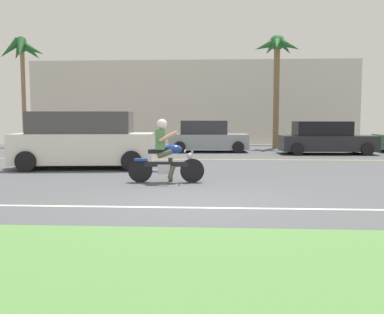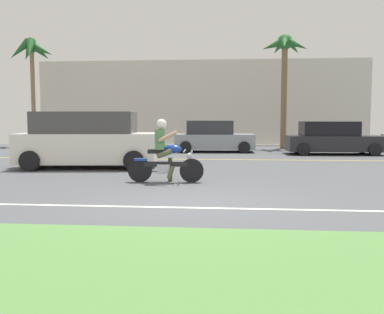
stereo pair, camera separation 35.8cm
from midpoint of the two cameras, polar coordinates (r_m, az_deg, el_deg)
name	(u,v)px [view 2 (the right image)]	position (r m, az deg, el deg)	size (l,w,h in m)	color
ground	(201,181)	(11.39, 2.08, -3.20)	(56.00, 30.00, 0.04)	#4C4F54
grass_median	(153,278)	(4.49, -2.91, -15.84)	(56.00, 3.80, 0.06)	#548442
lane_line_near	(188,208)	(7.89, 0.70, -6.78)	(50.40, 0.12, 0.01)	silver
lane_line_far	(211,159)	(17.09, 3.10, -0.32)	(50.40, 0.12, 0.01)	yellow
motorcyclist	(165,156)	(10.92, -2.70, 0.18)	(1.95, 0.64, 1.63)	black
suv_nearby	(88,140)	(14.61, -13.11, 2.16)	(4.80, 2.54, 1.85)	white
parked_car_0	(84,138)	(20.95, -13.82, 2.49)	(4.32, 2.08, 1.52)	#AD1E1E
parked_car_1	(213,137)	(21.06, 3.34, 2.66)	(3.92, 2.08, 1.53)	#8C939E
parked_car_2	(332,139)	(20.60, 18.74, 2.30)	(4.33, 1.98, 1.50)	#232328
palm_tree_0	(285,53)	(24.20, 12.72, 13.37)	(2.63, 2.60, 6.16)	brown
palm_tree_1	(32,56)	(27.34, -20.21, 12.50)	(2.78, 2.77, 6.31)	#846B4C
building_far	(202,103)	(29.32, 1.71, 7.19)	(21.08, 4.00, 5.34)	beige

